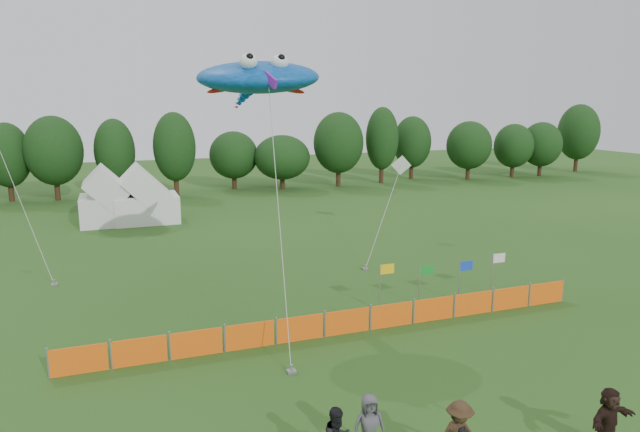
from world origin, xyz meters
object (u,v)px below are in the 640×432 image
object	(u,v)px
tent_left	(107,200)
spectator_f	(609,420)
spectator_e	(369,427)
tent_right	(146,200)
barrier_fence	(347,322)
stingray_kite	(256,78)

from	to	relation	value
tent_left	spectator_f	bearing A→B (deg)	-70.52
tent_left	spectator_e	bearing A→B (deg)	-79.30
tent_right	barrier_fence	world-z (taller)	tent_right
spectator_e	spectator_f	xyz separation A→B (m)	(6.14, -1.91, -0.00)
tent_right	stingray_kite	world-z (taller)	stingray_kite
spectator_e	stingray_kite	size ratio (longest dim) A/B	0.13
tent_left	stingray_kite	xyz separation A→B (m)	(6.49, -21.11, 8.38)
spectator_e	barrier_fence	bearing A→B (deg)	79.25
spectator_f	stingray_kite	xyz separation A→B (m)	(-5.93, 14.01, 9.26)
barrier_fence	spectator_f	size ratio (longest dim) A/B	12.15
tent_right	spectator_f	size ratio (longest dim) A/B	2.67
tent_left	tent_right	world-z (taller)	tent_left
spectator_f	tent_left	bearing A→B (deg)	100.03
spectator_f	stingray_kite	world-z (taller)	stingray_kite
spectator_f	stingray_kite	bearing A→B (deg)	103.50
barrier_fence	stingray_kite	xyz separation A→B (m)	(-2.43, 4.37, 9.67)
barrier_fence	stingray_kite	distance (m)	10.88
tent_right	spectator_e	distance (m)	33.17
tent_right	spectator_f	bearing A→B (deg)	-74.57
spectator_e	stingray_kite	distance (m)	15.24
stingray_kite	tent_left	bearing A→B (deg)	107.09
tent_right	stingray_kite	xyz separation A→B (m)	(3.70, -20.87, 8.45)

